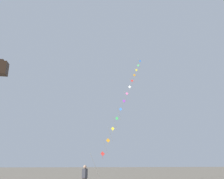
{
  "coord_description": "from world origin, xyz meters",
  "views": [
    {
      "loc": [
        0.7,
        -0.79,
        1.89
      ],
      "look_at": [
        3.35,
        17.8,
        7.64
      ],
      "focal_mm": 38.19,
      "sensor_mm": 36.0,
      "label": 1
    }
  ],
  "objects": [
    {
      "name": "kite_flyer",
      "position": [
        1.27,
        15.98,
        0.9
      ],
      "size": [
        0.42,
        0.61,
        1.71
      ],
      "rotation": [
        0.0,
        0.0,
        1.1
      ],
      "color": "brown",
      "rests_on": "ground_plane"
    },
    {
      "name": "kite_train",
      "position": [
        5.9,
        25.11,
        8.9
      ],
      "size": [
        8.3,
        14.58,
        17.01
      ],
      "color": "brown",
      "rests_on": "ground_plane"
    }
  ]
}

